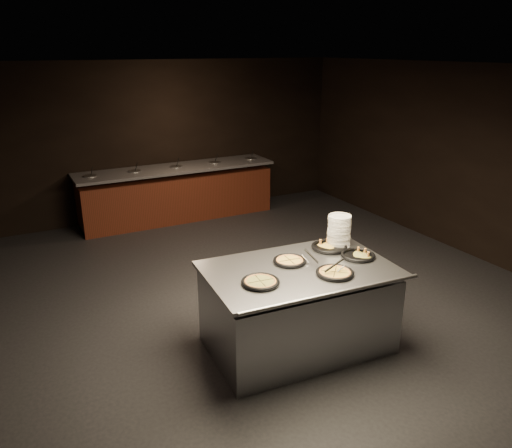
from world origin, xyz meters
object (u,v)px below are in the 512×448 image
Objects in this scene: pan_veggie_whole at (260,282)px; pan_cheese_whole at (290,261)px; plate_stack at (339,230)px; serving_counter at (298,309)px.

pan_cheese_whole is (0.51, 0.30, -0.00)m from pan_veggie_whole.
serving_counter is at bearing -155.74° from plate_stack.
pan_veggie_whole is at bearing -149.59° from pan_cheese_whole.
pan_veggie_whole reaches higher than serving_counter.
plate_stack is 1.00× the size of pan_cheese_whole.
plate_stack reaches higher than pan_cheese_whole.
serving_counter is at bearing 14.58° from pan_veggie_whole.
pan_cheese_whole is at bearing -167.17° from plate_stack.
plate_stack is at bearing 12.83° from pan_cheese_whole.
serving_counter is 5.74× the size of pan_cheese_whole.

